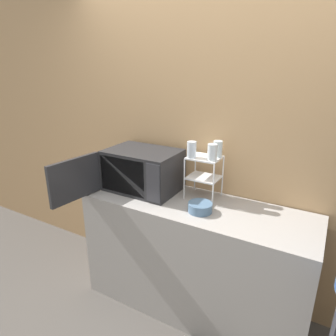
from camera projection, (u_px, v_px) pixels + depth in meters
ground_plane at (176, 329)px, 2.26m from camera, size 12.00×12.00×0.00m
wall_back at (215, 144)px, 2.33m from camera, size 8.00×0.06×2.60m
counter at (194, 257)px, 2.34m from camera, size 1.72×0.58×0.92m
microwave at (140, 171)px, 2.40m from camera, size 0.65×0.84×0.33m
dish_rack at (204, 169)px, 2.24m from camera, size 0.24×0.20×0.33m
glass_front_left at (192, 150)px, 2.17m from camera, size 0.07×0.07×0.12m
glass_back_right at (218, 149)px, 2.19m from camera, size 0.07×0.07×0.12m
glass_front_right at (212, 152)px, 2.11m from camera, size 0.07×0.07×0.12m
bowl at (200, 207)px, 2.08m from camera, size 0.17×0.17×0.07m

